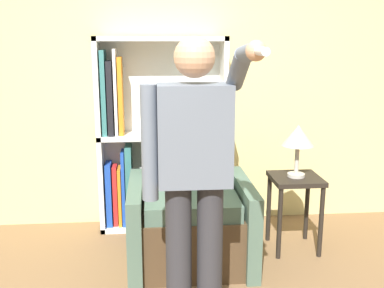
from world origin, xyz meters
name	(u,v)px	position (x,y,z in m)	size (l,w,h in m)	color
wall_back	(172,69)	(0.00, 2.03, 1.40)	(8.00, 0.06, 2.80)	#DBCC84
bookcase	(148,139)	(-0.22, 1.87, 0.81)	(1.10, 0.28, 1.68)	white
armchair	(189,210)	(0.09, 1.25, 0.38)	(0.91, 0.83, 1.22)	#4C3823
person_standing	(194,169)	(0.05, 0.41, 0.95)	(0.55, 0.78, 1.67)	#2D2D33
side_table	(295,192)	(0.93, 1.31, 0.48)	(0.38, 0.38, 0.60)	black
table_lamp	(298,138)	(0.93, 1.31, 0.92)	(0.25, 0.25, 0.41)	#B7B2A8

